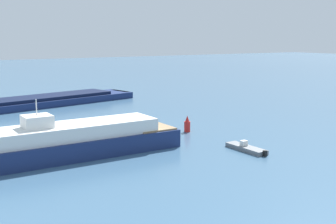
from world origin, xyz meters
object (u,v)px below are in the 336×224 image
object	(u,v)px
cargo_barge	(13,104)
channel_buoy_red	(187,125)
white_riverboat	(68,142)
fishing_skiff	(246,148)

from	to	relation	value
cargo_barge	channel_buoy_red	xyz separation A→B (m)	(13.45, -26.98, -0.03)
white_riverboat	channel_buoy_red	bearing A→B (deg)	10.78
white_riverboat	fishing_skiff	size ratio (longest dim) A/B	4.35
cargo_barge	fishing_skiff	xyz separation A→B (m)	(13.55, -36.88, -0.61)
channel_buoy_red	fishing_skiff	bearing A→B (deg)	-89.45
cargo_barge	white_riverboat	bearing A→B (deg)	-93.26
cargo_barge	channel_buoy_red	bearing A→B (deg)	-63.51
fishing_skiff	channel_buoy_red	size ratio (longest dim) A/B	2.60
cargo_barge	fishing_skiff	world-z (taller)	cargo_barge
white_riverboat	fishing_skiff	world-z (taller)	white_riverboat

